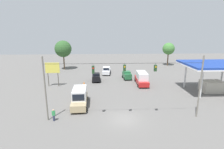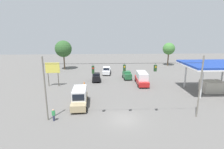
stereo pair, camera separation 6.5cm
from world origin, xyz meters
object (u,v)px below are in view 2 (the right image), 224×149
object	(u,v)px
overhead_signal_span	(124,82)
box_truck_tan_parked_shoulder	(80,97)
tree_horizon_right	(63,49)
pickup_truck_white_withflow_deep	(107,71)
traffic_cone_second	(79,98)
traffic_cone_fifth	(84,83)
gas_station	(214,71)
sedan_green_oncoming_deep	(127,75)
traffic_cone_fourth	(83,87)
roadside_billboard	(53,70)
sedan_black_withflow_far	(96,77)
traffic_cone_third	(81,92)
traffic_cone_nearest	(77,104)
box_truck_red_oncoming_far	(142,78)
pedestrian	(54,115)

from	to	relation	value
overhead_signal_span	box_truck_tan_parked_shoulder	xyz separation A→B (m)	(6.52, -4.70, -3.84)
overhead_signal_span	tree_horizon_right	size ratio (longest dim) A/B	2.31
pickup_truck_white_withflow_deep	traffic_cone_second	world-z (taller)	pickup_truck_white_withflow_deep
traffic_cone_fifth	gas_station	xyz separation A→B (m)	(-25.69, 6.32, 3.86)
sedan_green_oncoming_deep	overhead_signal_span	bearing A→B (deg)	81.30
overhead_signal_span	box_truck_tan_parked_shoulder	world-z (taller)	overhead_signal_span
traffic_cone_fourth	roadside_billboard	distance (m)	7.48
sedan_black_withflow_far	traffic_cone_fourth	world-z (taller)	sedan_black_withflow_far
overhead_signal_span	roadside_billboard	xyz separation A→B (m)	(13.54, -15.13, -1.55)
sedan_green_oncoming_deep	traffic_cone_fourth	world-z (taller)	sedan_green_oncoming_deep
box_truck_tan_parked_shoulder	traffic_cone_fourth	xyz separation A→B (m)	(0.55, -8.76, -1.06)
overhead_signal_span	traffic_cone_third	size ratio (longest dim) A/B	32.76
traffic_cone_second	traffic_cone_third	size ratio (longest dim) A/B	1.00
traffic_cone_nearest	roadside_billboard	bearing A→B (deg)	-58.59
box_truck_red_oncoming_far	tree_horizon_right	world-z (taller)	tree_horizon_right
box_truck_tan_parked_shoulder	traffic_cone_third	distance (m)	5.74
traffic_cone_third	traffic_cone_fifth	world-z (taller)	same
box_truck_red_oncoming_far	sedan_green_oncoming_deep	xyz separation A→B (m)	(2.70, -4.89, -0.41)
traffic_cone_third	traffic_cone_fifth	bearing A→B (deg)	-88.74
traffic_cone_fifth	pedestrian	xyz separation A→B (m)	(2.18, 16.60, 0.52)
sedan_black_withflow_far	traffic_cone_fourth	size ratio (longest dim) A/B	6.27
overhead_signal_span	pickup_truck_white_withflow_deep	bearing A→B (deg)	-85.80
traffic_cone_second	roadside_billboard	world-z (taller)	roadside_billboard
traffic_cone_second	traffic_cone_fifth	size ratio (longest dim) A/B	1.00
traffic_cone_nearest	traffic_cone_fourth	distance (m)	9.18
traffic_cone_third	gas_station	size ratio (longest dim) A/B	0.05
box_truck_red_oncoming_far	traffic_cone_nearest	distance (m)	17.02
sedan_green_oncoming_deep	pedestrian	size ratio (longest dim) A/B	2.41
traffic_cone_fourth	box_truck_tan_parked_shoulder	bearing A→B (deg)	93.59
sedan_black_withflow_far	traffic_cone_second	size ratio (longest dim) A/B	6.27
traffic_cone_third	traffic_cone_fourth	world-z (taller)	same
traffic_cone_nearest	roadside_billboard	xyz separation A→B (m)	(6.62, -10.85, 3.35)
overhead_signal_span	sedan_black_withflow_far	distance (m)	19.61
pickup_truck_white_withflow_deep	tree_horizon_right	world-z (taller)	tree_horizon_right
sedan_green_oncoming_deep	traffic_cone_second	bearing A→B (deg)	52.66
box_truck_tan_parked_shoulder	traffic_cone_fourth	bearing A→B (deg)	-86.41
traffic_cone_nearest	tree_horizon_right	xyz separation A→B (m)	(8.05, -28.10, 6.08)
box_truck_tan_parked_shoulder	tree_horizon_right	size ratio (longest dim) A/B	0.75
sedan_green_oncoming_deep	traffic_cone_third	xyz separation A→B (m)	(10.12, 10.08, -0.69)
box_truck_red_oncoming_far	roadside_billboard	bearing A→B (deg)	1.13
traffic_cone_nearest	traffic_cone_third	size ratio (longest dim) A/B	1.00
sedan_black_withflow_far	traffic_cone_fourth	bearing A→B (deg)	63.35
pickup_truck_white_withflow_deep	traffic_cone_fifth	size ratio (longest dim) A/B	8.50
traffic_cone_nearest	pedestrian	xyz separation A→B (m)	(2.39, 4.53, 0.52)
gas_station	traffic_cone_third	bearing A→B (deg)	-0.66
sedan_black_withflow_far	pedestrian	bearing A→B (deg)	75.64
pickup_truck_white_withflow_deep	box_truck_red_oncoming_far	world-z (taller)	box_truck_red_oncoming_far
overhead_signal_span	box_truck_red_oncoming_far	bearing A→B (deg)	-110.58
traffic_cone_fourth	gas_station	size ratio (longest dim) A/B	0.05
sedan_black_withflow_far	traffic_cone_third	world-z (taller)	sedan_black_withflow_far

